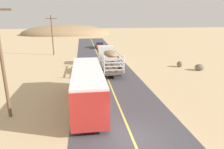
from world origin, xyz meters
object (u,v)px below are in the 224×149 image
at_px(bus, 88,86).
at_px(boulder_near_shoulder, 180,64).
at_px(boulder_mid_field, 200,67).
at_px(car_far, 99,45).
at_px(power_pole_near, 2,59).
at_px(power_pole_mid, 52,34).
at_px(livestock_truck, 108,56).

relative_size(bus, boulder_near_shoulder, 10.79).
relative_size(bus, boulder_mid_field, 7.22).
height_order(car_far, power_pole_near, power_pole_near).
bearing_deg(boulder_near_shoulder, power_pole_mid, 147.58).
relative_size(power_pole_near, boulder_mid_field, 6.13).
distance_m(livestock_truck, boulder_mid_field, 13.37).
relative_size(power_pole_near, power_pole_mid, 1.12).
height_order(car_far, boulder_near_shoulder, car_far).
bearing_deg(boulder_near_shoulder, boulder_mid_field, -51.18).
xyz_separation_m(car_far, power_pole_near, (-9.83, -33.96, 3.85)).
height_order(bus, power_pole_mid, power_pole_mid).
xyz_separation_m(livestock_truck, boulder_mid_field, (12.81, -3.58, -1.34)).
distance_m(bus, car_far, 32.94).
relative_size(boulder_near_shoulder, boulder_mid_field, 0.67).
bearing_deg(boulder_near_shoulder, livestock_truck, 173.46).
distance_m(boulder_near_shoulder, boulder_mid_field, 2.98).
xyz_separation_m(car_far, power_pole_mid, (-9.83, -8.01, 3.40)).
bearing_deg(livestock_truck, car_far, 88.66).
bearing_deg(livestock_truck, bus, -104.31).
xyz_separation_m(power_pole_near, boulder_mid_field, (22.18, 10.73, -4.10)).
bearing_deg(power_pole_mid, car_far, 39.17).
xyz_separation_m(livestock_truck, bus, (-3.33, -13.06, -0.04)).
xyz_separation_m(livestock_truck, power_pole_mid, (-9.37, 11.64, 2.30)).
xyz_separation_m(livestock_truck, car_far, (0.46, 19.65, -1.10)).
relative_size(bus, power_pole_mid, 1.31).
bearing_deg(boulder_near_shoulder, power_pole_near, -147.26).
distance_m(power_pole_near, boulder_near_shoulder, 24.49).
bearing_deg(bus, car_far, 83.39).
bearing_deg(boulder_mid_field, bus, -149.58).
distance_m(power_pole_mid, boulder_mid_field, 27.14).
relative_size(power_pole_mid, boulder_mid_field, 5.49).
distance_m(bus, power_pole_near, 6.77).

